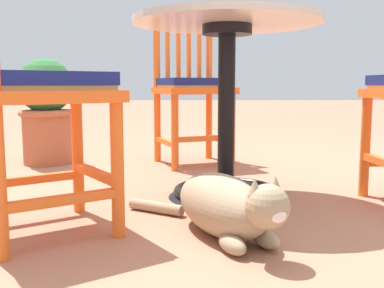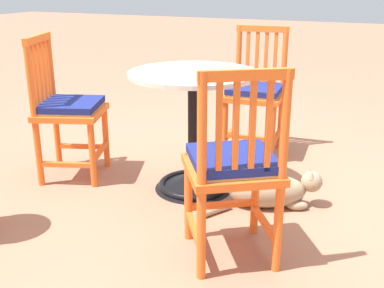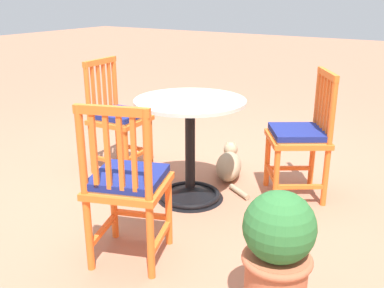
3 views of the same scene
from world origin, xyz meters
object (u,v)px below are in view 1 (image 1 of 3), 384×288
object	(u,v)px
orange_chair_facing_out	(34,91)
tabby_cat	(227,207)
cafe_table	(226,129)
orange_chair_tucked_in	(192,88)
terracotta_planter	(46,108)

from	to	relation	value
orange_chair_facing_out	tabby_cat	world-z (taller)	orange_chair_facing_out
cafe_table	tabby_cat	distance (m)	0.55
cafe_table	orange_chair_tucked_in	distance (m)	0.84
tabby_cat	orange_chair_tucked_in	bearing A→B (deg)	3.63
orange_chair_facing_out	terracotta_planter	bearing A→B (deg)	15.48
orange_chair_tucked_in	terracotta_planter	size ratio (longest dim) A/B	1.47
orange_chair_tucked_in	orange_chair_facing_out	world-z (taller)	same
tabby_cat	terracotta_planter	bearing A→B (deg)	35.04
orange_chair_tucked_in	orange_chair_facing_out	bearing A→B (deg)	158.67
orange_chair_tucked_in	tabby_cat	distance (m)	1.38
orange_chair_tucked_in	terracotta_planter	xyz separation A→B (m)	(0.01, 0.86, -0.12)
tabby_cat	cafe_table	bearing A→B (deg)	-4.79
terracotta_planter	orange_chair_tucked_in	bearing A→B (deg)	-90.69
cafe_table	orange_chair_tucked_in	size ratio (longest dim) A/B	0.83
cafe_table	orange_chair_facing_out	size ratio (longest dim) A/B	0.83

